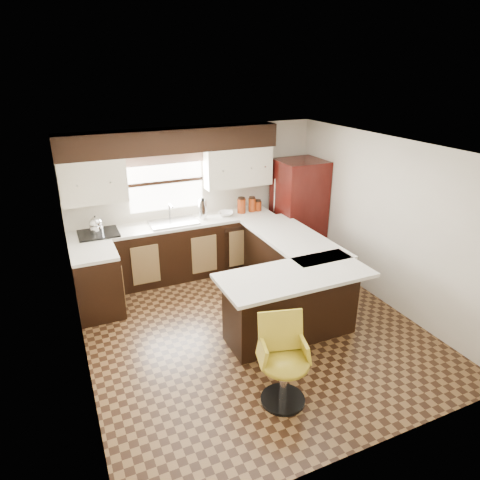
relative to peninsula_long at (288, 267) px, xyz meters
name	(u,v)px	position (x,y,z in m)	size (l,w,h in m)	color
floor	(252,328)	(-0.90, -0.62, -0.45)	(4.40, 4.40, 0.00)	#49301A
ceiling	(254,149)	(-0.90, -0.62, 1.95)	(4.40, 4.40, 0.00)	silver
wall_back	(196,199)	(-0.90, 1.58, 0.75)	(4.40, 4.40, 0.00)	beige
wall_front	(371,344)	(-0.90, -2.83, 0.75)	(4.40, 4.40, 0.00)	beige
wall_left	(74,278)	(-3.00, -0.62, 0.75)	(4.40, 4.40, 0.00)	beige
wall_right	(385,222)	(1.20, -0.62, 0.75)	(4.40, 4.40, 0.00)	beige
base_cab_back	(178,251)	(-1.35, 1.28, 0.00)	(3.30, 0.60, 0.90)	black
base_cab_left	(98,284)	(-2.70, 0.62, 0.00)	(0.60, 0.70, 0.90)	black
counter_back	(176,224)	(-1.35, 1.28, 0.47)	(3.30, 0.60, 0.04)	silver
counter_left	(93,253)	(-2.70, 0.62, 0.47)	(0.60, 0.70, 0.04)	silver
soffit	(172,141)	(-1.30, 1.40, 1.77)	(3.40, 0.35, 0.36)	black
upper_cab_left	(93,181)	(-2.52, 1.40, 1.27)	(0.94, 0.35, 0.64)	beige
upper_cab_right	(237,167)	(-0.22, 1.40, 1.27)	(1.14, 0.35, 0.64)	beige
window_pane	(166,182)	(-1.40, 1.56, 1.10)	(1.20, 0.02, 0.90)	white
valance	(165,158)	(-1.40, 1.52, 1.49)	(1.30, 0.06, 0.18)	#D19B93
sink	(173,223)	(-1.40, 1.25, 0.51)	(0.75, 0.45, 0.03)	#B2B2B7
dishwasher	(240,248)	(-0.35, 0.99, -0.02)	(0.58, 0.03, 0.78)	black
cooktop	(98,234)	(-2.55, 1.25, 0.51)	(0.58, 0.50, 0.03)	black
peninsula_long	(288,267)	(0.00, 0.00, 0.00)	(0.60, 1.95, 0.90)	black
peninsula_return	(291,305)	(-0.53, -0.97, 0.00)	(1.65, 0.60, 0.90)	black
counter_pen_long	(292,238)	(0.05, 0.00, 0.47)	(0.84, 1.95, 0.04)	silver
counter_pen_return	(295,275)	(-0.55, -1.06, 0.47)	(1.89, 0.84, 0.04)	silver
refrigerator	(298,212)	(0.79, 1.06, 0.45)	(0.77, 0.74, 1.81)	#360B09
bar_chair	(284,363)	(-1.19, -1.97, 0.03)	(0.51, 0.51, 0.96)	gold
kettle	(96,224)	(-2.57, 1.26, 0.65)	(0.20, 0.20, 0.27)	silver
percolator	(203,210)	(-0.89, 1.28, 0.65)	(0.13, 0.13, 0.32)	silver
mixing_bowl	(226,214)	(-0.49, 1.28, 0.53)	(0.25, 0.25, 0.06)	white
canister_large	(241,206)	(-0.19, 1.30, 0.62)	(0.14, 0.14, 0.24)	maroon
canister_med	(252,205)	(0.01, 1.30, 0.61)	(0.13, 0.13, 0.23)	maroon
canister_small	(258,206)	(0.11, 1.30, 0.58)	(0.13, 0.13, 0.16)	maroon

